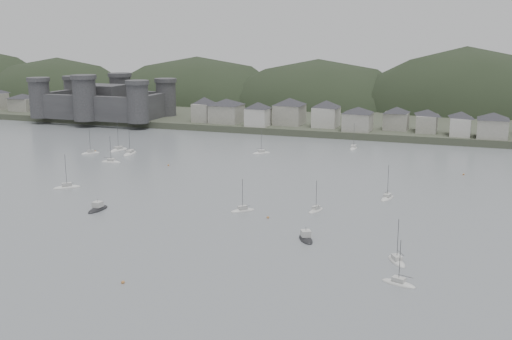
% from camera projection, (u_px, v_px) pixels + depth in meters
% --- Properties ---
extents(ground, '(900.00, 900.00, 0.00)m').
position_uv_depth(ground, '(114.00, 288.00, 110.80)').
color(ground, slate).
rests_on(ground, ground).
extents(far_shore_land, '(900.00, 250.00, 3.00)m').
position_uv_depth(far_shore_land, '(377.00, 104.00, 381.34)').
color(far_shore_land, '#383D2D').
rests_on(far_shore_land, ground).
extents(forested_ridge, '(851.55, 103.94, 102.57)m').
position_uv_depth(forested_ridge, '(378.00, 132.00, 359.00)').
color(forested_ridge, black).
rests_on(forested_ridge, ground).
extents(castle, '(66.00, 43.00, 20.00)m').
position_uv_depth(castle, '(103.00, 101.00, 313.35)').
color(castle, '#363538').
rests_on(castle, far_shore_land).
extents(waterfront_town, '(451.48, 28.46, 12.92)m').
position_uv_depth(waterfront_town, '(457.00, 120.00, 260.48)').
color(waterfront_town, gray).
rests_on(waterfront_town, far_shore_land).
extents(sailboat_lead, '(6.26, 6.92, 9.72)m').
position_uv_depth(sailboat_lead, '(91.00, 153.00, 234.10)').
color(sailboat_lead, silver).
rests_on(sailboat_lead, ground).
extents(moored_fleet, '(262.73, 177.68, 13.17)m').
position_uv_depth(moored_fleet, '(225.00, 190.00, 179.09)').
color(moored_fleet, silver).
rests_on(moored_fleet, ground).
extents(motor_launch_near, '(5.76, 7.47, 3.72)m').
position_uv_depth(motor_launch_near, '(306.00, 238.00, 136.54)').
color(motor_launch_near, black).
rests_on(motor_launch_near, ground).
extents(motor_launch_far, '(2.90, 7.76, 3.85)m').
position_uv_depth(motor_launch_far, '(98.00, 209.00, 159.41)').
color(motor_launch_far, black).
rests_on(motor_launch_far, ground).
extents(mooring_buoys, '(179.92, 114.56, 0.70)m').
position_uv_depth(mooring_buoys, '(226.00, 195.00, 173.56)').
color(mooring_buoys, '#B0733A').
rests_on(mooring_buoys, ground).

